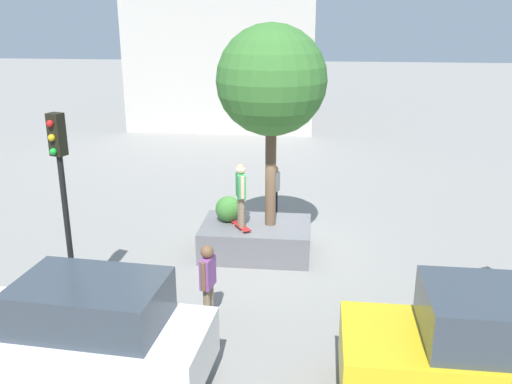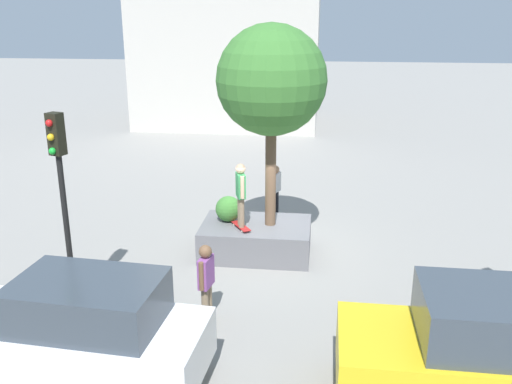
{
  "view_description": "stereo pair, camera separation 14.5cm",
  "coord_description": "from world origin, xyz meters",
  "px_view_note": "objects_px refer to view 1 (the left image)",
  "views": [
    {
      "loc": [
        -1.07,
        13.71,
        6.24
      ],
      "look_at": [
        0.41,
        0.05,
        1.74
      ],
      "focal_mm": 38.98,
      "sensor_mm": 36.0,
      "label": 1
    },
    {
      "loc": [
        -1.21,
        13.69,
        6.24
      ],
      "look_at": [
        0.41,
        0.05,
        1.74
      ],
      "focal_mm": 38.98,
      "sensor_mm": 36.0,
      "label": 2
    }
  ],
  "objects_px": {
    "police_car": "(86,333)",
    "bystander_watching": "(208,278)",
    "traffic_light_corner": "(62,180)",
    "plaza_tree": "(271,81)",
    "passerby_with_bag": "(274,187)",
    "skateboarder": "(241,191)",
    "sedan_parked": "(492,352)",
    "planter_ledge": "(256,239)",
    "skateboard": "(241,226)"
  },
  "relations": [
    {
      "from": "police_car",
      "to": "bystander_watching",
      "type": "xyz_separation_m",
      "value": [
        -1.67,
        -2.26,
        -0.02
      ]
    },
    {
      "from": "police_car",
      "to": "traffic_light_corner",
      "type": "distance_m",
      "value": 3.38
    },
    {
      "from": "plaza_tree",
      "to": "passerby_with_bag",
      "type": "height_order",
      "value": "plaza_tree"
    },
    {
      "from": "skateboarder",
      "to": "sedan_parked",
      "type": "distance_m",
      "value": 7.22
    },
    {
      "from": "plaza_tree",
      "to": "planter_ledge",
      "type": "bearing_deg",
      "value": 8.76
    },
    {
      "from": "planter_ledge",
      "to": "skateboarder",
      "type": "distance_m",
      "value": 1.54
    },
    {
      "from": "skateboarder",
      "to": "bystander_watching",
      "type": "xyz_separation_m",
      "value": [
        0.26,
        3.22,
        -0.87
      ]
    },
    {
      "from": "skateboarder",
      "to": "sedan_parked",
      "type": "height_order",
      "value": "skateboarder"
    },
    {
      "from": "skateboard",
      "to": "police_car",
      "type": "bearing_deg",
      "value": 70.61
    },
    {
      "from": "police_car",
      "to": "plaza_tree",
      "type": "bearing_deg",
      "value": -114.32
    },
    {
      "from": "skateboard",
      "to": "traffic_light_corner",
      "type": "bearing_deg",
      "value": 43.1
    },
    {
      "from": "skateboard",
      "to": "passerby_with_bag",
      "type": "relative_size",
      "value": 0.48
    },
    {
      "from": "skateboarder",
      "to": "passerby_with_bag",
      "type": "bearing_deg",
      "value": -100.16
    },
    {
      "from": "police_car",
      "to": "bystander_watching",
      "type": "bearing_deg",
      "value": -126.5
    },
    {
      "from": "skateboard",
      "to": "traffic_light_corner",
      "type": "distance_m",
      "value": 4.91
    },
    {
      "from": "planter_ledge",
      "to": "passerby_with_bag",
      "type": "relative_size",
      "value": 1.76
    },
    {
      "from": "planter_ledge",
      "to": "passerby_with_bag",
      "type": "distance_m",
      "value": 3.08
    },
    {
      "from": "sedan_parked",
      "to": "police_car",
      "type": "relative_size",
      "value": 1.04
    },
    {
      "from": "skateboard",
      "to": "traffic_light_corner",
      "type": "relative_size",
      "value": 0.18
    },
    {
      "from": "sedan_parked",
      "to": "passerby_with_bag",
      "type": "relative_size",
      "value": 2.82
    },
    {
      "from": "skateboard",
      "to": "passerby_with_bag",
      "type": "distance_m",
      "value": 3.41
    },
    {
      "from": "skateboarder",
      "to": "sedan_parked",
      "type": "xyz_separation_m",
      "value": [
        -4.74,
        5.39,
        -0.79
      ]
    },
    {
      "from": "skateboarder",
      "to": "traffic_light_corner",
      "type": "relative_size",
      "value": 0.39
    },
    {
      "from": "skateboarder",
      "to": "police_car",
      "type": "bearing_deg",
      "value": 70.61
    },
    {
      "from": "planter_ledge",
      "to": "skateboarder",
      "type": "xyz_separation_m",
      "value": [
        0.35,
        0.34,
        1.46
      ]
    },
    {
      "from": "plaza_tree",
      "to": "sedan_parked",
      "type": "bearing_deg",
      "value": 124.74
    },
    {
      "from": "sedan_parked",
      "to": "skateboarder",
      "type": "bearing_deg",
      "value": -48.69
    },
    {
      "from": "traffic_light_corner",
      "to": "planter_ledge",
      "type": "bearing_deg",
      "value": -136.83
    },
    {
      "from": "plaza_tree",
      "to": "police_car",
      "type": "xyz_separation_m",
      "value": [
        2.65,
        5.87,
        -3.57
      ]
    },
    {
      "from": "sedan_parked",
      "to": "passerby_with_bag",
      "type": "distance_m",
      "value": 9.68
    },
    {
      "from": "sedan_parked",
      "to": "planter_ledge",
      "type": "bearing_deg",
      "value": -52.56
    },
    {
      "from": "plaza_tree",
      "to": "bystander_watching",
      "type": "xyz_separation_m",
      "value": [
        0.98,
        3.61,
        -3.59
      ]
    },
    {
      "from": "police_car",
      "to": "passerby_with_bag",
      "type": "relative_size",
      "value": 2.72
    },
    {
      "from": "skateboard",
      "to": "bystander_watching",
      "type": "distance_m",
      "value": 3.23
    },
    {
      "from": "skateboard",
      "to": "bystander_watching",
      "type": "xyz_separation_m",
      "value": [
        0.26,
        3.22,
        0.11
      ]
    },
    {
      "from": "planter_ledge",
      "to": "traffic_light_corner",
      "type": "bearing_deg",
      "value": 43.17
    },
    {
      "from": "traffic_light_corner",
      "to": "passerby_with_bag",
      "type": "distance_m",
      "value": 7.73
    },
    {
      "from": "plaza_tree",
      "to": "bystander_watching",
      "type": "relative_size",
      "value": 2.96
    },
    {
      "from": "skateboarder",
      "to": "bystander_watching",
      "type": "distance_m",
      "value": 3.34
    },
    {
      "from": "skateboard",
      "to": "police_car",
      "type": "distance_m",
      "value": 5.8
    },
    {
      "from": "plaza_tree",
      "to": "traffic_light_corner",
      "type": "relative_size",
      "value": 1.19
    },
    {
      "from": "plaza_tree",
      "to": "sedan_parked",
      "type": "distance_m",
      "value": 7.87
    },
    {
      "from": "skateboarder",
      "to": "sedan_parked",
      "type": "relative_size",
      "value": 0.36
    },
    {
      "from": "passerby_with_bag",
      "to": "skateboarder",
      "type": "bearing_deg",
      "value": 79.84
    },
    {
      "from": "skateboard",
      "to": "skateboarder",
      "type": "relative_size",
      "value": 0.47
    },
    {
      "from": "skateboard",
      "to": "plaza_tree",
      "type": "bearing_deg",
      "value": -151.43
    },
    {
      "from": "planter_ledge",
      "to": "plaza_tree",
      "type": "relative_size",
      "value": 0.56
    },
    {
      "from": "traffic_light_corner",
      "to": "police_car",
      "type": "bearing_deg",
      "value": 118.51
    },
    {
      "from": "traffic_light_corner",
      "to": "passerby_with_bag",
      "type": "bearing_deg",
      "value": -121.03
    },
    {
      "from": "planter_ledge",
      "to": "skateboarder",
      "type": "relative_size",
      "value": 1.72
    }
  ]
}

